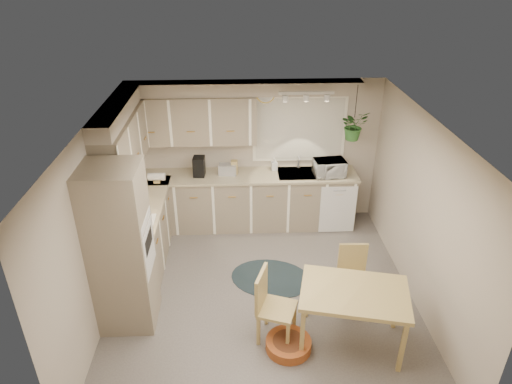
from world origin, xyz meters
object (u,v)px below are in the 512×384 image
chair_back (354,279)px  pet_bed (288,344)px  braided_rug (271,278)px  chair_left (277,307)px  dining_table (352,317)px  microwave (329,166)px

chair_back → pet_bed: 1.21m
braided_rug → chair_left: bearing=-90.7°
braided_rug → chair_back: bearing=-29.6°
dining_table → chair_left: 0.87m
chair_left → chair_back: 1.15m
chair_back → pet_bed: size_ratio=1.56×
dining_table → pet_bed: size_ratio=2.24×
pet_bed → microwave: bearing=71.3°
dining_table → microwave: (0.17, 2.59, 0.73)m
chair_left → braided_rug: bearing=-161.4°
chair_left → microwave: (1.03, 2.48, 0.65)m
dining_table → pet_bed: dining_table is taller
pet_bed → microwave: microwave is taller
chair_left → pet_bed: chair_left is taller
dining_table → braided_rug: dining_table is taller
chair_left → dining_table: bearing=102.2°
chair_back → braided_rug: 1.23m
chair_left → chair_back: bearing=136.7°
chair_left → pet_bed: (0.12, -0.19, -0.40)m
chair_back → braided_rug: chair_back is taller
pet_bed → microwave: 3.01m
microwave → braided_rug: bearing=-132.4°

